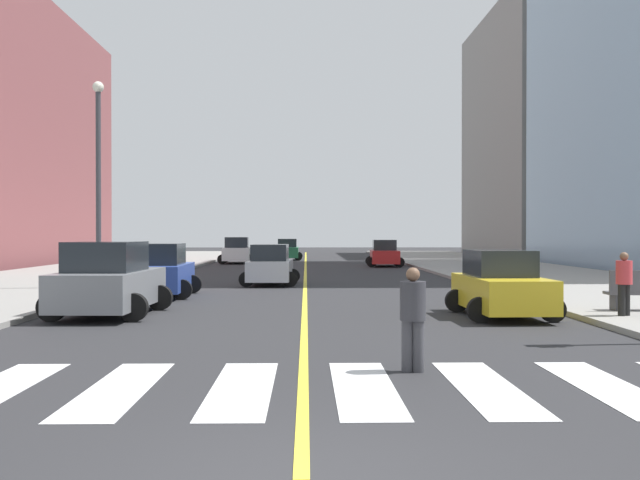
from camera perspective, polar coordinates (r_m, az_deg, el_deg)
ground_plane at (r=7.07m, az=-1.47°, el=-18.32°), size 220.00×220.00×0.00m
sidewalk_kerb_east at (r=29.41m, az=23.37°, el=-3.82°), size 10.00×120.00×0.15m
crosswalk_paint at (r=10.93m, az=-1.33°, el=-11.50°), size 13.50×4.00×0.01m
lane_divider_paint at (r=46.75m, az=-1.15°, el=-2.26°), size 0.16×80.00×0.01m
parking_garage_concrete at (r=79.27m, az=19.33°, el=7.76°), size 18.00×24.00×24.59m
car_green_nearest at (r=61.62m, az=-2.56°, el=-0.80°), size 2.54×4.06×1.81m
car_silver_second at (r=32.12m, az=-3.91°, el=-2.04°), size 2.59×4.07×1.79m
car_yellow_third at (r=20.48m, az=14.01°, el=-3.49°), size 2.62×4.12×1.82m
car_gray_fourth at (r=20.92m, az=-16.24°, el=-3.12°), size 2.98×4.67×2.05m
car_blue_fifth at (r=26.79m, az=-12.47°, el=-2.45°), size 2.74×4.33×1.92m
car_white_sixth at (r=55.26m, az=-6.52°, el=-0.87°), size 2.88×4.51×1.98m
car_red_seventh at (r=50.24m, az=5.08°, el=-1.10°), size 2.68×4.17×1.83m
park_bench at (r=21.91m, az=23.80°, el=-3.69°), size 1.82×0.65×1.12m
pedestrian_crossing at (r=12.12m, az=7.29°, el=-5.80°), size 0.43×0.43×1.72m
pedestrian_waiting_east at (r=20.40m, az=22.72°, el=-2.96°), size 0.41×0.41×1.65m
pedestrian_walking_west at (r=29.87m, az=-17.23°, el=-1.74°), size 0.43×0.43×1.74m
street_lamp at (r=29.92m, az=-16.98°, el=5.48°), size 0.44×0.44×8.08m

